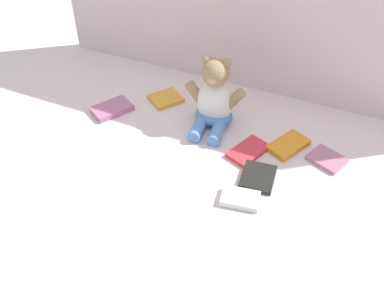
{
  "coord_description": "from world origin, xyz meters",
  "views": [
    {
      "loc": [
        0.37,
        -0.95,
        0.91
      ],
      "look_at": [
        -0.01,
        -0.1,
        0.1
      ],
      "focal_mm": 41.23,
      "sensor_mm": 36.0,
      "label": 1
    }
  ],
  "objects_px": {
    "book_case_3": "(112,109)",
    "book_case_4": "(248,151)",
    "book_case_5": "(327,159)",
    "teddy_bear": "(214,100)",
    "book_case_0": "(240,199)",
    "book_case_6": "(258,177)",
    "book_case_2": "(166,99)",
    "book_case_1": "(288,145)"
  },
  "relations": [
    {
      "from": "book_case_1",
      "to": "book_case_6",
      "type": "relative_size",
      "value": 1.18
    },
    {
      "from": "book_case_3",
      "to": "book_case_4",
      "type": "bearing_deg",
      "value": 28.33
    },
    {
      "from": "book_case_0",
      "to": "book_case_1",
      "type": "bearing_deg",
      "value": 157.66
    },
    {
      "from": "book_case_5",
      "to": "book_case_6",
      "type": "relative_size",
      "value": 0.92
    },
    {
      "from": "teddy_bear",
      "to": "book_case_5",
      "type": "height_order",
      "value": "teddy_bear"
    },
    {
      "from": "teddy_bear",
      "to": "book_case_4",
      "type": "distance_m",
      "value": 0.2
    },
    {
      "from": "teddy_bear",
      "to": "book_case_5",
      "type": "xyz_separation_m",
      "value": [
        0.38,
        -0.03,
        -0.08
      ]
    },
    {
      "from": "book_case_0",
      "to": "book_case_5",
      "type": "relative_size",
      "value": 1.02
    },
    {
      "from": "book_case_1",
      "to": "book_case_3",
      "type": "xyz_separation_m",
      "value": [
        -0.6,
        -0.06,
        0.0
      ]
    },
    {
      "from": "teddy_bear",
      "to": "book_case_1",
      "type": "xyz_separation_m",
      "value": [
        0.26,
        -0.02,
        -0.08
      ]
    },
    {
      "from": "book_case_2",
      "to": "book_case_6",
      "type": "bearing_deg",
      "value": 4.79
    },
    {
      "from": "book_case_2",
      "to": "book_case_5",
      "type": "height_order",
      "value": "book_case_2"
    },
    {
      "from": "book_case_0",
      "to": "book_case_6",
      "type": "bearing_deg",
      "value": 160.07
    },
    {
      "from": "book_case_0",
      "to": "book_case_6",
      "type": "relative_size",
      "value": 0.94
    },
    {
      "from": "teddy_bear",
      "to": "book_case_2",
      "type": "distance_m",
      "value": 0.22
    },
    {
      "from": "book_case_3",
      "to": "book_case_1",
      "type": "bearing_deg",
      "value": 35.71
    },
    {
      "from": "book_case_0",
      "to": "book_case_2",
      "type": "height_order",
      "value": "book_case_0"
    },
    {
      "from": "book_case_6",
      "to": "book_case_2",
      "type": "bearing_deg",
      "value": 143.75
    },
    {
      "from": "book_case_2",
      "to": "book_case_4",
      "type": "height_order",
      "value": "same"
    },
    {
      "from": "book_case_3",
      "to": "book_case_4",
      "type": "height_order",
      "value": "book_case_3"
    },
    {
      "from": "book_case_1",
      "to": "book_case_5",
      "type": "bearing_deg",
      "value": -159.56
    },
    {
      "from": "teddy_bear",
      "to": "book_case_3",
      "type": "height_order",
      "value": "teddy_bear"
    },
    {
      "from": "book_case_2",
      "to": "book_case_3",
      "type": "relative_size",
      "value": 0.78
    },
    {
      "from": "book_case_0",
      "to": "book_case_4",
      "type": "height_order",
      "value": "book_case_0"
    },
    {
      "from": "book_case_4",
      "to": "teddy_bear",
      "type": "bearing_deg",
      "value": 169.14
    },
    {
      "from": "book_case_0",
      "to": "book_case_4",
      "type": "relative_size",
      "value": 0.8
    },
    {
      "from": "book_case_1",
      "to": "book_case_2",
      "type": "distance_m",
      "value": 0.46
    },
    {
      "from": "book_case_3",
      "to": "book_case_4",
      "type": "xyz_separation_m",
      "value": [
        0.49,
        -0.01,
        -0.0
      ]
    },
    {
      "from": "book_case_4",
      "to": "book_case_6",
      "type": "distance_m",
      "value": 0.11
    },
    {
      "from": "book_case_3",
      "to": "book_case_4",
      "type": "relative_size",
      "value": 1.02
    },
    {
      "from": "book_case_6",
      "to": "book_case_4",
      "type": "bearing_deg",
      "value": 116.68
    },
    {
      "from": "book_case_4",
      "to": "book_case_5",
      "type": "xyz_separation_m",
      "value": [
        0.23,
        0.06,
        -0.0
      ]
    },
    {
      "from": "book_case_2",
      "to": "book_case_4",
      "type": "relative_size",
      "value": 0.8
    },
    {
      "from": "teddy_bear",
      "to": "book_case_1",
      "type": "distance_m",
      "value": 0.27
    },
    {
      "from": "book_case_0",
      "to": "book_case_3",
      "type": "distance_m",
      "value": 0.58
    },
    {
      "from": "book_case_3",
      "to": "book_case_5",
      "type": "height_order",
      "value": "book_case_3"
    },
    {
      "from": "book_case_2",
      "to": "book_case_6",
      "type": "relative_size",
      "value": 0.93
    },
    {
      "from": "book_case_6",
      "to": "book_case_3",
      "type": "bearing_deg",
      "value": 162.68
    },
    {
      "from": "teddy_bear",
      "to": "book_case_0",
      "type": "relative_size",
      "value": 2.33
    },
    {
      "from": "book_case_1",
      "to": "book_case_6",
      "type": "distance_m",
      "value": 0.17
    },
    {
      "from": "book_case_2",
      "to": "book_case_3",
      "type": "distance_m",
      "value": 0.19
    },
    {
      "from": "book_case_0",
      "to": "book_case_5",
      "type": "bearing_deg",
      "value": 135.13
    }
  ]
}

